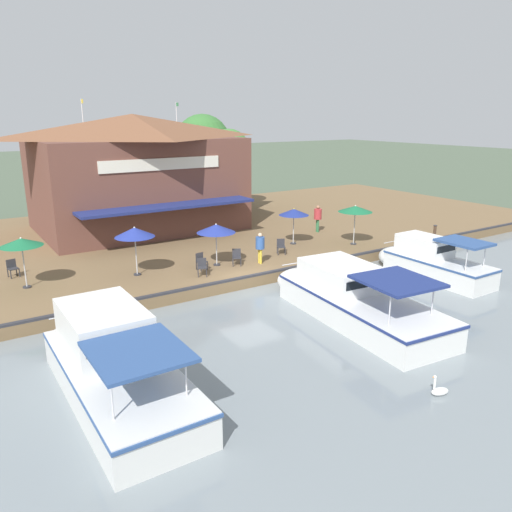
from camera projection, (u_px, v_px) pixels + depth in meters
ground_plane at (252, 289)px, 24.13m from camera, size 220.00×220.00×0.00m
quay_deck at (162, 238)px, 32.93m from camera, size 22.00×56.00×0.60m
quay_edge_fender at (250, 276)px, 24.04m from camera, size 0.20×50.40×0.10m
waterfront_restaurant at (136, 171)px, 33.60m from camera, size 11.25×13.31×8.49m
patio_umbrella_far_corner at (216, 229)px, 25.40m from camera, size 1.99×1.99×2.22m
patio_umbrella_mid_patio_right at (294, 212)px, 29.69m from camera, size 1.79×1.79×2.19m
patio_umbrella_by_entrance at (21, 242)px, 22.01m from camera, size 1.85×1.85×2.34m
patio_umbrella_mid_patio_left at (135, 232)px, 23.77m from camera, size 1.91×1.91×2.42m
patio_umbrella_near_quay_edge at (355, 209)px, 29.55m from camera, size 2.03×2.03×2.39m
cafe_chair_back_row_seat at (12, 267)px, 23.96m from camera, size 0.52×0.52×0.85m
cafe_chair_far_corner_seat at (237, 256)px, 25.84m from camera, size 0.60×0.60×0.85m
cafe_chair_beside_entrance at (202, 266)px, 24.15m from camera, size 0.58×0.58×0.85m
cafe_chair_facing_river at (201, 260)px, 25.09m from camera, size 0.50×0.50×0.85m
cafe_chair_under_first_umbrella at (281, 246)px, 27.92m from camera, size 0.59×0.59×0.85m
person_near_entrance at (318, 215)px, 33.01m from camera, size 0.51×0.51×1.79m
person_at_quay_edge at (260, 244)px, 25.99m from camera, size 0.46×0.46×1.64m
motorboat_outer_channel at (428, 261)px, 25.69m from camera, size 6.45×2.08×2.27m
motorboat_fourth_along at (347, 296)px, 20.81m from camera, size 9.55×3.67×2.33m
motorboat_mid_row at (110, 360)px, 15.18m from camera, size 8.63×2.80×2.46m
mooring_post at (435, 232)px, 31.44m from camera, size 0.22×0.22×0.85m
swan at (439, 391)px, 14.84m from camera, size 0.44×0.62×0.69m
tree_upstream_bank at (229, 152)px, 40.58m from camera, size 3.60×3.43×6.47m
tree_downstream_bank at (202, 144)px, 42.33m from camera, size 4.97×4.73×7.63m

